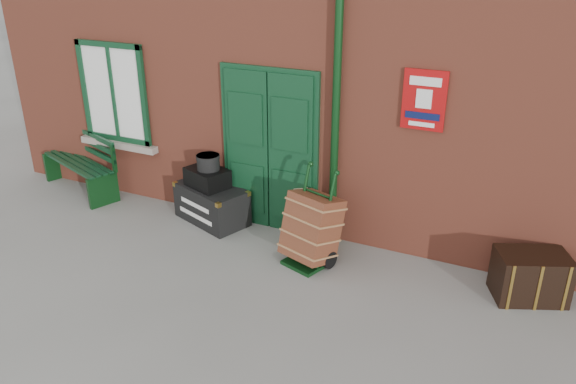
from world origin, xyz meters
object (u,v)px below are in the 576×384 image
Objects in this scene: houdini_trunk at (212,204)px; porter_trolley at (312,228)px; bench at (82,160)px; dark_trunk at (530,276)px.

houdini_trunk is 1.82m from porter_trolley.
houdini_trunk is (2.48, -0.07, -0.24)m from bench.
houdini_trunk is 4.28m from dark_trunk.
houdini_trunk is at bearing 18.16° from bench.
porter_trolley is at bearing 164.32° from dark_trunk.
porter_trolley is (4.23, -0.52, -0.03)m from bench.
dark_trunk is at bearing 18.31° from bench.
bench is 2.19× the size of dark_trunk.
dark_trunk is (4.28, -0.11, 0.01)m from houdini_trunk.
bench is at bearing -168.76° from porter_trolley.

